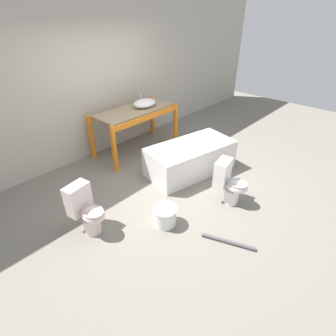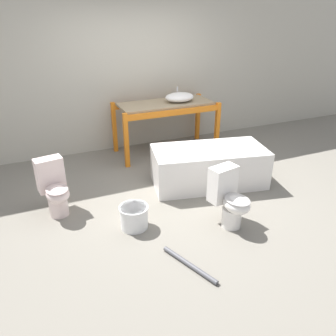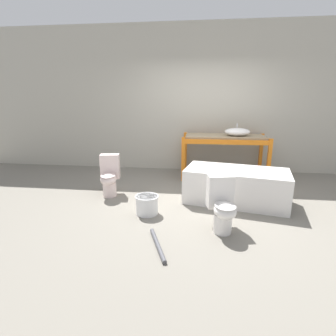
{
  "view_description": "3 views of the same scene",
  "coord_description": "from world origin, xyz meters",
  "px_view_note": "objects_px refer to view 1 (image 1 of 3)",
  "views": [
    {
      "loc": [
        -2.78,
        -2.58,
        2.64
      ],
      "look_at": [
        -0.42,
        -0.4,
        0.66
      ],
      "focal_mm": 28.0,
      "sensor_mm": 36.0,
      "label": 1
    },
    {
      "loc": [
        -1.68,
        -3.76,
        2.29
      ],
      "look_at": [
        -0.3,
        -0.55,
        0.63
      ],
      "focal_mm": 35.0,
      "sensor_mm": 36.0,
      "label": 2
    },
    {
      "loc": [
        -0.05,
        -4.16,
        1.66
      ],
      "look_at": [
        -0.49,
        -0.49,
        0.66
      ],
      "focal_mm": 28.0,
      "sensor_mm": 36.0,
      "label": 3
    }
  ],
  "objects_px": {
    "bathtub_main": "(190,156)",
    "toilet_far": "(229,183)",
    "bucket_white": "(165,216)",
    "toilet_near": "(86,210)",
    "sink_basin": "(145,103)"
  },
  "relations": [
    {
      "from": "bathtub_main",
      "to": "toilet_far",
      "type": "bearing_deg",
      "value": -94.76
    },
    {
      "from": "toilet_far",
      "to": "bucket_white",
      "type": "distance_m",
      "value": 1.13
    },
    {
      "from": "toilet_near",
      "to": "bucket_white",
      "type": "height_order",
      "value": "toilet_near"
    },
    {
      "from": "toilet_near",
      "to": "toilet_far",
      "type": "xyz_separation_m",
      "value": [
        1.83,
        -1.05,
        0.0
      ]
    },
    {
      "from": "sink_basin",
      "to": "bucket_white",
      "type": "distance_m",
      "value": 2.61
    },
    {
      "from": "bathtub_main",
      "to": "bucket_white",
      "type": "height_order",
      "value": "bathtub_main"
    },
    {
      "from": "sink_basin",
      "to": "toilet_far",
      "type": "height_order",
      "value": "sink_basin"
    },
    {
      "from": "bathtub_main",
      "to": "bucket_white",
      "type": "xyz_separation_m",
      "value": [
        -1.34,
        -0.62,
        -0.17
      ]
    },
    {
      "from": "bathtub_main",
      "to": "toilet_far",
      "type": "xyz_separation_m",
      "value": [
        -0.3,
        -0.99,
        0.04
      ]
    },
    {
      "from": "bathtub_main",
      "to": "bucket_white",
      "type": "distance_m",
      "value": 1.49
    },
    {
      "from": "sink_basin",
      "to": "bathtub_main",
      "type": "height_order",
      "value": "sink_basin"
    },
    {
      "from": "sink_basin",
      "to": "bucket_white",
      "type": "xyz_separation_m",
      "value": [
        -1.5,
        -1.97,
        -0.83
      ]
    },
    {
      "from": "toilet_far",
      "to": "bucket_white",
      "type": "height_order",
      "value": "toilet_far"
    },
    {
      "from": "toilet_far",
      "to": "sink_basin",
      "type": "bearing_deg",
      "value": 67.05
    },
    {
      "from": "bucket_white",
      "to": "toilet_near",
      "type": "bearing_deg",
      "value": 139.25
    }
  ]
}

